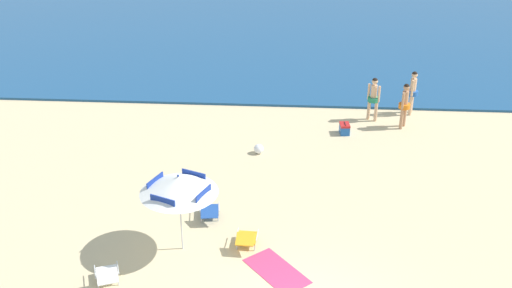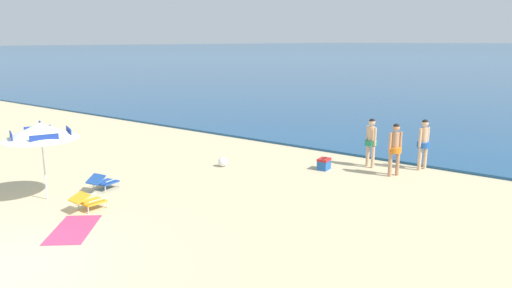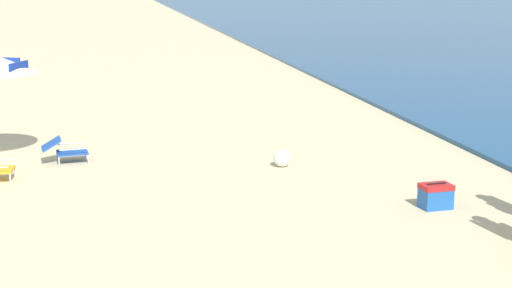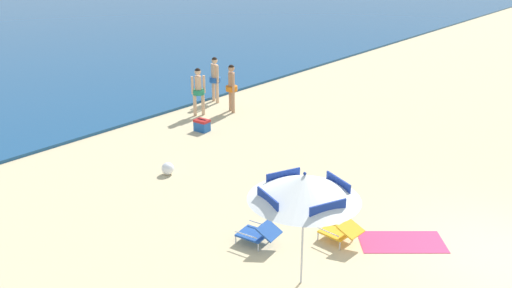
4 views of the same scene
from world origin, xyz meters
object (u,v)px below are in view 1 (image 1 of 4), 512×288
(beach_ball, at_px, (259,149))
(beach_towel, at_px, (277,271))
(beach_umbrella_striped_main, at_px, (179,185))
(lounge_chair_under_umbrella, at_px, (107,274))
(person_standing_beside, at_px, (413,90))
(lounge_chair_facing_sea, at_px, (210,211))
(person_wading_in, at_px, (405,103))
(lounge_chair_beside_umbrella, at_px, (246,238))
(person_standing_near_shore, at_px, (374,96))
(cooler_box, at_px, (345,129))

(beach_ball, relative_size, beach_towel, 0.19)
(beach_towel, bearing_deg, beach_umbrella_striped_main, 162.47)
(beach_umbrella_striped_main, height_order, lounge_chair_under_umbrella, beach_umbrella_striped_main)
(lounge_chair_under_umbrella, relative_size, beach_towel, 0.56)
(beach_umbrella_striped_main, height_order, person_standing_beside, beach_umbrella_striped_main)
(lounge_chair_facing_sea, relative_size, person_wading_in, 0.54)
(lounge_chair_beside_umbrella, distance_m, person_wading_in, 9.72)
(lounge_chair_facing_sea, distance_m, person_wading_in, 9.45)
(person_standing_near_shore, xyz_separation_m, person_standing_beside, (1.62, 0.74, 0.02))
(lounge_chair_facing_sea, height_order, beach_ball, lounge_chair_facing_sea)
(beach_umbrella_striped_main, relative_size, lounge_chair_under_umbrella, 2.43)
(person_standing_near_shore, height_order, beach_towel, person_standing_near_shore)
(lounge_chair_beside_umbrella, relative_size, person_standing_beside, 0.50)
(lounge_chair_under_umbrella, height_order, person_wading_in, person_wading_in)
(cooler_box, bearing_deg, beach_ball, -149.64)
(person_wading_in, bearing_deg, lounge_chair_beside_umbrella, -123.69)
(person_standing_near_shore, bearing_deg, person_standing_beside, 24.50)
(beach_umbrella_striped_main, bearing_deg, lounge_chair_under_umbrella, -135.95)
(lounge_chair_under_umbrella, relative_size, beach_ball, 2.91)
(cooler_box, bearing_deg, person_wading_in, 17.21)
(person_standing_beside, xyz_separation_m, beach_towel, (-5.04, -10.42, -1.03))
(lounge_chair_under_umbrella, height_order, beach_towel, lounge_chair_under_umbrella)
(beach_umbrella_striped_main, height_order, person_wading_in, beach_umbrella_striped_main)
(person_wading_in, bearing_deg, lounge_chair_under_umbrella, -131.57)
(beach_ball, bearing_deg, lounge_chair_under_umbrella, -114.53)
(lounge_chair_facing_sea, relative_size, beach_towel, 0.53)
(lounge_chair_beside_umbrella, bearing_deg, person_standing_near_shore, 63.78)
(lounge_chair_beside_umbrella, height_order, lounge_chair_facing_sea, lounge_chair_facing_sea)
(person_wading_in, bearing_deg, beach_umbrella_striped_main, -130.66)
(beach_umbrella_striped_main, relative_size, person_standing_beside, 1.37)
(lounge_chair_under_umbrella, xyz_separation_m, beach_ball, (3.32, 7.28, -0.10))
(person_standing_near_shore, relative_size, beach_towel, 0.98)
(person_standing_beside, distance_m, person_wading_in, 1.45)
(lounge_chair_facing_sea, bearing_deg, person_wading_in, 45.90)
(person_wading_in, distance_m, cooler_box, 2.50)
(lounge_chair_beside_umbrella, distance_m, beach_ball, 5.53)
(cooler_box, height_order, beach_ball, cooler_box)
(beach_umbrella_striped_main, xyz_separation_m, lounge_chair_facing_sea, (0.54, 1.49, -1.73))
(person_standing_near_shore, bearing_deg, lounge_chair_under_umbrella, -126.08)
(person_standing_beside, xyz_separation_m, beach_ball, (-5.90, -3.88, -0.86))
(beach_ball, bearing_deg, person_wading_in, 25.17)
(lounge_chair_under_umbrella, bearing_deg, beach_towel, 10.09)
(person_standing_near_shore, relative_size, person_standing_beside, 0.98)
(lounge_chair_under_umbrella, distance_m, person_standing_near_shore, 12.92)
(lounge_chair_under_umbrella, relative_size, person_standing_beside, 0.56)
(lounge_chair_under_umbrella, bearing_deg, person_standing_near_shore, 53.92)
(beach_umbrella_striped_main, bearing_deg, beach_towel, -17.53)
(lounge_chair_beside_umbrella, height_order, person_standing_beside, person_standing_beside)
(person_wading_in, height_order, beach_ball, person_wading_in)
(lounge_chair_facing_sea, xyz_separation_m, beach_towel, (2.04, -2.31, -0.27))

